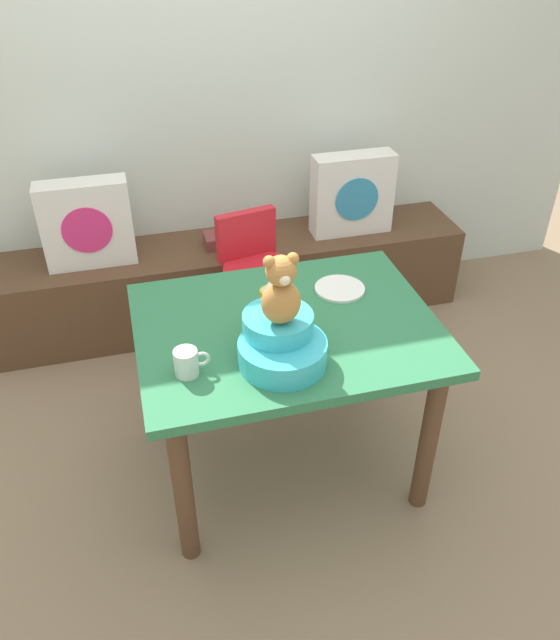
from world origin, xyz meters
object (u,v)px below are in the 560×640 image
Objects in this scene: teddy_bear at (281,291)px; ketchup_bottle at (270,305)px; pillow_floral_right at (352,194)px; coffee_mug at (187,362)px; dinner_plate_near at (340,289)px; pillow_floral_left at (87,224)px; book_stack at (223,239)px; infant_seat_teal at (281,343)px; highchair at (257,273)px; dining_table at (287,349)px.

teddy_bear reaches higher than ketchup_bottle.
pillow_floral_right reaches higher than coffee_mug.
coffee_mug reaches higher than dinner_plate_near.
coffee_mug is at bearing -148.38° from ketchup_bottle.
dinner_plate_near is at bearing -45.34° from pillow_floral_left.
pillow_floral_left and pillow_floral_right have the same top height.
book_stack is 1.41m from infant_seat_teal.
book_stack is 0.80× the size of teddy_bear.
ketchup_bottle is (0.01, 0.21, 0.02)m from infant_seat_teal.
highchair is (0.09, -0.44, 0.03)m from book_stack.
pillow_floral_left is 0.71m from book_stack.
highchair is 3.95× the size of dinner_plate_near.
highchair is at bearing -78.79° from book_stack.
dining_table is 1.40× the size of highchair.
ketchup_bottle is 0.39m from coffee_mug.
book_stack is at bearing 91.40° from dining_table.
ketchup_bottle is at bearing -99.33° from highchair.
highchair is 1.07m from teddy_bear.
book_stack is at bearing 88.38° from ketchup_bottle.
ketchup_bottle reaches higher than coffee_mug.
pillow_floral_right is 0.77m from highchair.
teddy_bear is 0.57m from dinner_plate_near.
pillow_floral_left is 2.20× the size of dinner_plate_near.
coffee_mug is (-0.33, -0.20, -0.04)m from ketchup_bottle.
infant_seat_teal reaches higher than highchair.
ketchup_bottle reaches higher than book_stack.
pillow_floral_left reaches higher than highchair.
dinner_plate_near is at bearing 28.74° from coffee_mug.
coffee_mug reaches higher than book_stack.
ketchup_bottle is (-0.75, -1.14, 0.15)m from pillow_floral_right.
coffee_mug is (-0.45, -0.93, 0.27)m from highchair.
pillow_floral_left is 1.36m from dining_table.
coffee_mug is at bearing 178.45° from teddy_bear.
coffee_mug is at bearing -104.88° from book_stack.
infant_seat_teal is (0.63, -1.35, 0.13)m from pillow_floral_left.
dinner_plate_near reaches higher than book_stack.
dinner_plate_near is at bearing -113.10° from pillow_floral_right.
coffee_mug is (-1.08, -1.35, 0.11)m from pillow_floral_right.
highchair reaches higher than dining_table.
teddy_bear is at bearing -91.95° from book_stack.
infant_seat_teal is (-0.13, -0.94, 0.29)m from highchair.
pillow_floral_left is 1.53m from teddy_bear.
dinner_plate_near is at bearing -70.02° from highchair.
pillow_floral_right is 1.59m from teddy_bear.
pillow_floral_right is at bearing 51.32° from coffee_mug.
infant_seat_teal is (-0.05, -1.38, 0.32)m from book_stack.
pillow_floral_left reaches higher than coffee_mug.
infant_seat_teal is at bearing -110.98° from dining_table.
infant_seat_teal reaches higher than book_stack.
ketchup_bottle is (-0.06, 0.01, 0.21)m from dining_table.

